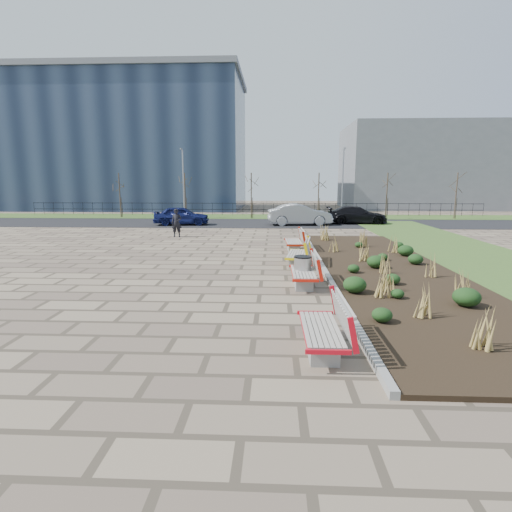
{
  "coord_description": "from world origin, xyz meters",
  "views": [
    {
      "loc": [
        2.08,
        -9.61,
        3.25
      ],
      "look_at": [
        1.5,
        3.0,
        0.9
      ],
      "focal_mm": 28.0,
      "sensor_mm": 36.0,
      "label": 1
    }
  ],
  "objects_px": {
    "lamp_east": "(342,184)",
    "car_blue": "(182,216)",
    "bench_a": "(321,326)",
    "car_black": "(357,215)",
    "car_silver": "(300,215)",
    "bench_c": "(297,252)",
    "pedestrian": "(177,223)",
    "litter_bin": "(303,270)",
    "bench_b": "(303,270)",
    "bench_d": "(293,240)",
    "lamp_west": "(183,184)"
  },
  "relations": [
    {
      "from": "lamp_east",
      "to": "bench_a",
      "type": "bearing_deg",
      "value": -100.05
    },
    {
      "from": "bench_a",
      "to": "car_black",
      "type": "height_order",
      "value": "car_black"
    },
    {
      "from": "bench_a",
      "to": "car_black",
      "type": "bearing_deg",
      "value": 76.56
    },
    {
      "from": "litter_bin",
      "to": "car_blue",
      "type": "distance_m",
      "value": 19.1
    },
    {
      "from": "bench_b",
      "to": "litter_bin",
      "type": "relative_size",
      "value": 2.37
    },
    {
      "from": "litter_bin",
      "to": "pedestrian",
      "type": "xyz_separation_m",
      "value": [
        -6.75,
        10.89,
        0.4
      ]
    },
    {
      "from": "bench_c",
      "to": "lamp_east",
      "type": "bearing_deg",
      "value": 83.56
    },
    {
      "from": "bench_a",
      "to": "car_silver",
      "type": "height_order",
      "value": "car_silver"
    },
    {
      "from": "lamp_west",
      "to": "lamp_east",
      "type": "distance_m",
      "value": 14.0
    },
    {
      "from": "lamp_west",
      "to": "car_silver",
      "type": "bearing_deg",
      "value": -27.71
    },
    {
      "from": "bench_b",
      "to": "pedestrian",
      "type": "height_order",
      "value": "pedestrian"
    },
    {
      "from": "bench_c",
      "to": "car_silver",
      "type": "height_order",
      "value": "car_silver"
    },
    {
      "from": "litter_bin",
      "to": "lamp_west",
      "type": "bearing_deg",
      "value": 111.39
    },
    {
      "from": "bench_d",
      "to": "litter_bin",
      "type": "height_order",
      "value": "bench_d"
    },
    {
      "from": "bench_b",
      "to": "car_blue",
      "type": "distance_m",
      "value": 19.34
    },
    {
      "from": "bench_c",
      "to": "lamp_west",
      "type": "bearing_deg",
      "value": 121.81
    },
    {
      "from": "car_blue",
      "to": "car_silver",
      "type": "distance_m",
      "value": 8.97
    },
    {
      "from": "lamp_west",
      "to": "lamp_east",
      "type": "relative_size",
      "value": 1.0
    },
    {
      "from": "pedestrian",
      "to": "lamp_east",
      "type": "bearing_deg",
      "value": 43.21
    },
    {
      "from": "litter_bin",
      "to": "pedestrian",
      "type": "distance_m",
      "value": 12.81
    },
    {
      "from": "pedestrian",
      "to": "car_silver",
      "type": "distance_m",
      "value": 10.34
    },
    {
      "from": "bench_d",
      "to": "bench_c",
      "type": "bearing_deg",
      "value": -91.85
    },
    {
      "from": "car_silver",
      "to": "bench_b",
      "type": "bearing_deg",
      "value": 170.85
    },
    {
      "from": "bench_b",
      "to": "pedestrian",
      "type": "distance_m",
      "value": 13.03
    },
    {
      "from": "car_black",
      "to": "lamp_west",
      "type": "bearing_deg",
      "value": 74.89
    },
    {
      "from": "bench_b",
      "to": "litter_bin",
      "type": "distance_m",
      "value": 0.27
    },
    {
      "from": "bench_b",
      "to": "lamp_east",
      "type": "bearing_deg",
      "value": 77.46
    },
    {
      "from": "car_silver",
      "to": "car_blue",
      "type": "bearing_deg",
      "value": 86.41
    },
    {
      "from": "car_silver",
      "to": "lamp_east",
      "type": "bearing_deg",
      "value": -43.19
    },
    {
      "from": "litter_bin",
      "to": "lamp_east",
      "type": "xyz_separation_m",
      "value": [
        4.99,
        22.99,
        2.6
      ]
    },
    {
      "from": "car_blue",
      "to": "bench_b",
      "type": "bearing_deg",
      "value": -162.45
    },
    {
      "from": "car_black",
      "to": "bench_d",
      "type": "bearing_deg",
      "value": 157.03
    },
    {
      "from": "bench_a",
      "to": "pedestrian",
      "type": "relative_size",
      "value": 1.25
    },
    {
      "from": "bench_a",
      "to": "car_silver",
      "type": "distance_m",
      "value": 22.97
    },
    {
      "from": "bench_a",
      "to": "car_blue",
      "type": "relative_size",
      "value": 0.51
    },
    {
      "from": "bench_a",
      "to": "pedestrian",
      "type": "bearing_deg",
      "value": 112.17
    },
    {
      "from": "car_black",
      "to": "lamp_east",
      "type": "height_order",
      "value": "lamp_east"
    },
    {
      "from": "bench_b",
      "to": "bench_c",
      "type": "relative_size",
      "value": 1.0
    },
    {
      "from": "bench_b",
      "to": "bench_d",
      "type": "bearing_deg",
      "value": 89.6
    },
    {
      "from": "car_blue",
      "to": "lamp_west",
      "type": "distance_m",
      "value": 6.17
    },
    {
      "from": "bench_a",
      "to": "bench_c",
      "type": "distance_m",
      "value": 8.19
    },
    {
      "from": "bench_c",
      "to": "car_blue",
      "type": "height_order",
      "value": "car_blue"
    },
    {
      "from": "litter_bin",
      "to": "car_silver",
      "type": "height_order",
      "value": "car_silver"
    },
    {
      "from": "bench_d",
      "to": "car_blue",
      "type": "bearing_deg",
      "value": 123.8
    },
    {
      "from": "bench_a",
      "to": "lamp_west",
      "type": "height_order",
      "value": "lamp_west"
    },
    {
      "from": "bench_c",
      "to": "litter_bin",
      "type": "relative_size",
      "value": 2.37
    },
    {
      "from": "lamp_east",
      "to": "car_blue",
      "type": "bearing_deg",
      "value": -156.52
    },
    {
      "from": "bench_b",
      "to": "lamp_west",
      "type": "bearing_deg",
      "value": 110.76
    },
    {
      "from": "car_black",
      "to": "car_silver",
      "type": "bearing_deg",
      "value": 105.16
    },
    {
      "from": "bench_a",
      "to": "bench_c",
      "type": "xyz_separation_m",
      "value": [
        0.0,
        8.19,
        0.0
      ]
    }
  ]
}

